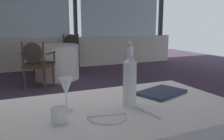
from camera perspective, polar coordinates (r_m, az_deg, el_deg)
ground_plane at (r=2.94m, az=-12.88°, el=-14.12°), size 14.15×14.15×0.00m
window_wall_far at (r=6.73m, az=-20.38°, el=8.98°), size 9.15×0.14×2.72m
side_plate at (r=1.24m, az=-1.18°, el=-10.83°), size 0.20×0.20×0.01m
butter_knife at (r=1.24m, az=-1.18°, el=-10.60°), size 0.20×0.05×0.00m
dinner_fork at (r=1.31m, az=8.45°, el=-9.91°), size 0.04×0.18×0.00m
water_bottle at (r=1.38m, az=4.14°, el=-2.33°), size 0.08×0.08×0.37m
wine_glass at (r=1.31m, az=-10.70°, el=-4.04°), size 0.08×0.08×0.18m
water_tumbler at (r=1.20m, az=-12.23°, el=-10.20°), size 0.07×0.07×0.07m
menu_book at (r=1.67m, az=11.47°, el=-5.15°), size 0.36×0.30×0.02m
background_table_1 at (r=5.60m, az=-12.92°, el=1.88°), size 1.03×1.03×0.76m
dining_chair_1_0 at (r=4.74m, az=-17.25°, el=1.99°), size 0.65×0.64×0.91m
dining_chair_1_1 at (r=6.46m, az=-9.84°, el=4.72°), size 0.65×0.64×0.96m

